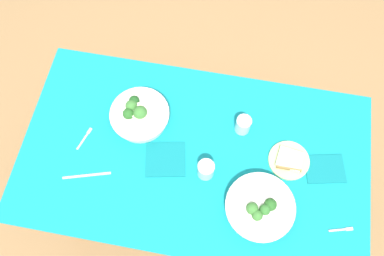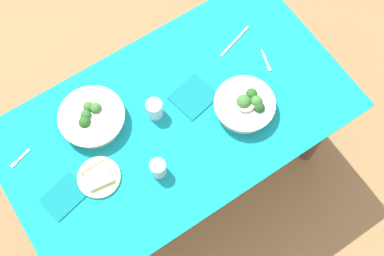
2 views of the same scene
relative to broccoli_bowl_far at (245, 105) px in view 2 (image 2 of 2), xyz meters
name	(u,v)px [view 2 (image 2 of 2)]	position (x,y,z in m)	size (l,w,h in m)	color
ground_plane	(180,169)	(0.26, -0.12, -0.77)	(6.00, 6.00, 0.00)	#9E7547
dining_table	(177,128)	(0.26, -0.12, -0.16)	(1.47, 0.83, 0.73)	teal
broccoli_bowl_far	(245,105)	(0.00, 0.00, 0.00)	(0.26, 0.26, 0.10)	silver
broccoli_bowl_near	(92,118)	(0.56, -0.30, 0.00)	(0.27, 0.27, 0.09)	silver
bread_side_plate	(99,177)	(0.66, -0.08, -0.03)	(0.17, 0.17, 0.03)	#B7D684
water_glass_center	(158,168)	(0.45, 0.03, 0.01)	(0.06, 0.06, 0.09)	silver
water_glass_side	(155,109)	(0.32, -0.19, 0.01)	(0.07, 0.07, 0.09)	silver
fork_by_far_bowl	(266,61)	(-0.21, -0.13, -0.04)	(0.04, 0.11, 0.00)	#B7B7BC
fork_by_near_bowl	(19,159)	(0.89, -0.32, -0.04)	(0.10, 0.04, 0.00)	#B7B7BC
table_knife_left	(235,41)	(-0.16, -0.29, -0.04)	(0.20, 0.01, 0.00)	#B7B7BC
napkin_folded_upper	(64,196)	(0.81, -0.09, -0.04)	(0.16, 0.12, 0.01)	#0F777D
napkin_folded_lower	(194,97)	(0.15, -0.16, -0.04)	(0.17, 0.15, 0.01)	#0F777D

